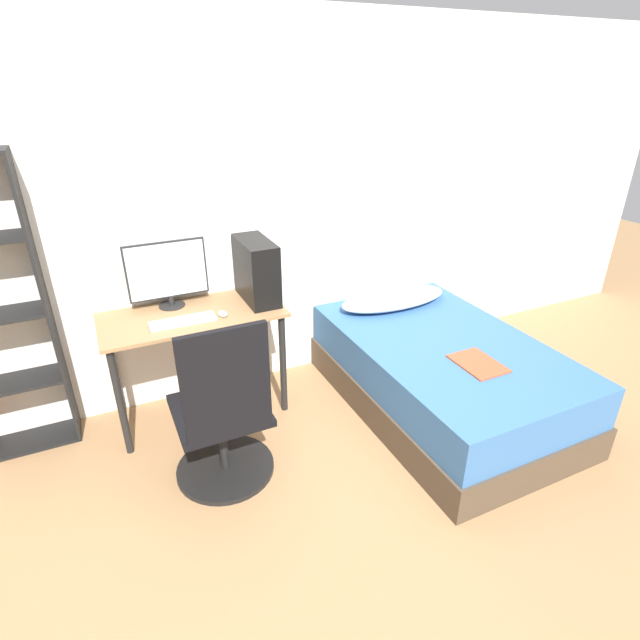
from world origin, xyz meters
TOP-DOWN VIEW (x-y plane):
  - ground_plane at (0.00, 0.00)m, footprint 14.00×14.00m
  - wall_back at (0.00, 1.49)m, footprint 8.00×0.05m
  - desk at (-0.37, 1.19)m, footprint 1.13×0.54m
  - office_chair at (-0.39, 0.49)m, footprint 0.57×0.57m
  - bed at (1.15, 0.56)m, footprint 1.16×1.81m
  - pillow at (1.15, 1.20)m, footprint 0.88×0.36m
  - magazine at (1.14, 0.24)m, footprint 0.24×0.32m
  - monitor at (-0.46, 1.36)m, footprint 0.50×0.17m
  - keyboard at (-0.45, 1.09)m, footprint 0.39×0.11m
  - pc_tower at (0.08, 1.23)m, footprint 0.19×0.42m
  - mouse at (-0.20, 1.09)m, footprint 0.06×0.09m

SIDE VIEW (x-z plane):
  - ground_plane at x=0.00m, z-range 0.00..0.00m
  - bed at x=1.15m, z-range 0.00..0.51m
  - office_chair at x=-0.39m, z-range -0.13..0.90m
  - magazine at x=1.14m, z-range 0.51..0.52m
  - pillow at x=1.15m, z-range 0.51..0.62m
  - desk at x=-0.37m, z-range 0.25..1.00m
  - keyboard at x=-0.45m, z-range 0.75..0.77m
  - mouse at x=-0.20m, z-range 0.75..0.77m
  - pc_tower at x=0.08m, z-range 0.75..1.16m
  - monitor at x=-0.46m, z-range 0.76..1.20m
  - wall_back at x=0.00m, z-range 0.00..2.50m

